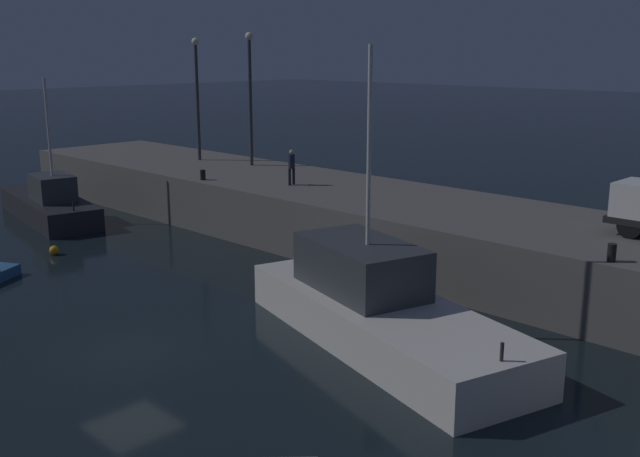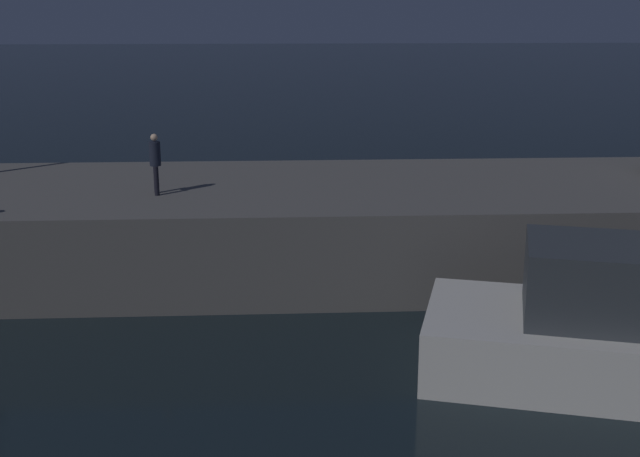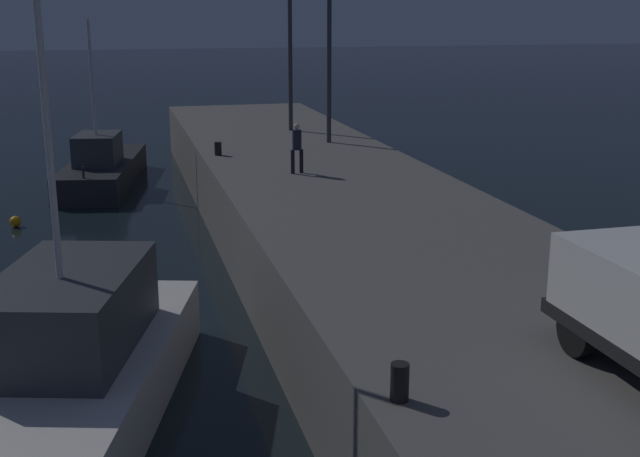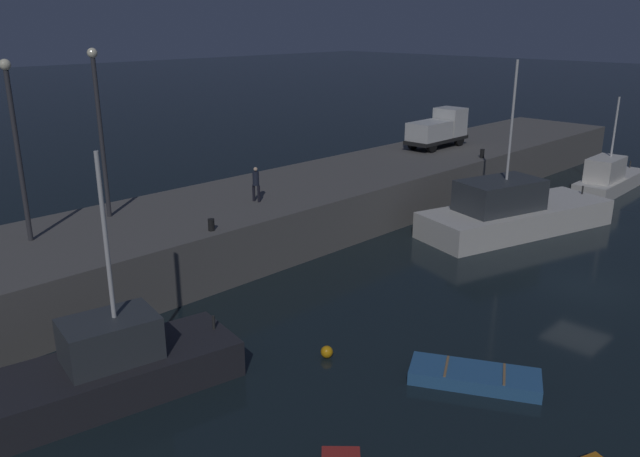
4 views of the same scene
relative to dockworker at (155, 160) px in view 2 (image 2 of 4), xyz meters
name	(u,v)px [view 2 (image 2 of 4)]	position (x,y,z in m)	size (l,w,h in m)	color
pier_quay	(398,225)	(7.21, 1.09, -2.33)	(57.83, 7.92, 2.65)	#5B5956
dockworker	(155,160)	(0.00, 0.00, 0.00)	(0.37, 0.46, 1.76)	black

